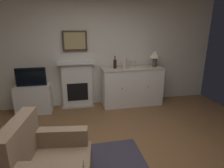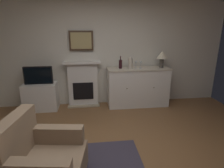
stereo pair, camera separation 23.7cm
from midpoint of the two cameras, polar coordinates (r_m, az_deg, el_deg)
ground_plane at (r=2.86m, az=-0.35°, el=-24.21°), size 6.05×4.76×0.10m
wall_rear at (r=4.52m, az=-6.51°, el=11.03°), size 6.05×0.06×2.80m
fireplace_unit at (r=4.53m, az=-12.15°, el=-0.18°), size 0.87×0.30×1.10m
framed_picture at (r=4.40m, az=-12.96°, el=12.84°), size 0.55×0.04×0.45m
sideboard_cabinet at (r=4.57m, az=4.79°, el=-0.75°), size 1.48×0.49×0.94m
table_lamp at (r=4.59m, az=11.71°, el=8.63°), size 0.26×0.26×0.40m
wine_bottle at (r=4.35m, az=-0.66°, el=6.24°), size 0.08×0.08×0.29m
wine_glass_left at (r=4.41m, az=4.04°, el=6.55°), size 0.07×0.07×0.16m
wine_glass_center at (r=4.42m, az=5.51°, el=6.53°), size 0.07×0.07×0.16m
vase_decorative at (r=4.32m, az=2.38°, el=6.59°), size 0.11×0.11×0.28m
tv_cabinet at (r=4.57m, az=-24.30°, el=-4.25°), size 0.75×0.42×0.63m
tv_set at (r=4.40m, az=-25.14°, el=1.96°), size 0.62×0.07×0.40m
armchair at (r=2.37m, az=-22.21°, el=-22.21°), size 0.91×0.88×0.92m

